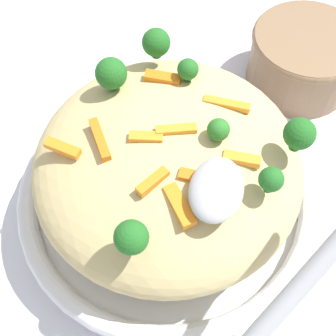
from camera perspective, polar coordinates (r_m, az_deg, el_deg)
The scene contains 22 objects.
ground_plane at distance 0.47m, azimuth -0.00°, elevation -4.95°, with size 2.40×2.40×0.00m, color silver.
serving_bowl at distance 0.45m, azimuth -0.00°, elevation -3.59°, with size 0.29×0.29×0.04m.
pasta_mound at distance 0.40m, azimuth -0.00°, elevation 0.54°, with size 0.24×0.24×0.09m, color #D1BA7A.
carrot_piece_0 at distance 0.37m, azimuth -13.18°, elevation 2.46°, with size 0.03×0.01×0.01m, color orange.
carrot_piece_1 at distance 0.34m, azimuth -1.20°, elevation -1.88°, with size 0.03×0.01×0.01m, color orange.
carrot_piece_2 at distance 0.34m, azimuth 3.93°, elevation -1.26°, with size 0.03×0.01×0.01m, color orange.
carrot_piece_3 at distance 0.33m, azimuth 1.45°, elevation -4.76°, with size 0.04×0.01×0.01m, color orange.
carrot_piece_4 at distance 0.41m, azimuth -0.69°, elevation 11.31°, with size 0.03×0.01×0.01m, color orange.
carrot_piece_5 at distance 0.36m, azimuth -2.79°, elevation 3.92°, with size 0.03×0.01×0.01m, color orange.
carrot_piece_6 at distance 0.39m, azimuth 7.41°, elevation 8.01°, with size 0.04×0.01×0.01m, color orange.
carrot_piece_7 at distance 0.36m, azimuth -8.59°, elevation 3.56°, with size 0.04×0.01×0.01m, color orange.
carrot_piece_8 at distance 0.36m, azimuth 9.27°, elevation 1.12°, with size 0.03×0.01×0.01m, color orange.
carrot_piece_9 at distance 0.36m, azimuth 1.03°, elevation 4.79°, with size 0.03×0.01×0.01m, color orange.
broccoli_floret_0 at distance 0.36m, azimuth 6.38°, elevation 4.80°, with size 0.02×0.02×0.02m.
broccoli_floret_1 at distance 0.40m, azimuth -7.18°, elevation 11.72°, with size 0.03×0.03×0.03m.
broccoli_floret_2 at distance 0.31m, azimuth -5.35°, elevation -8.58°, with size 0.02×0.02×0.03m.
broccoli_floret_3 at distance 0.34m, azimuth 12.88°, elevation -1.46°, with size 0.02×0.02×0.02m.
broccoli_floret_4 at distance 0.42m, azimuth -1.50°, elevation 15.51°, with size 0.03×0.03×0.03m.
broccoli_floret_5 at distance 0.36m, azimuth 16.25°, elevation 4.12°, with size 0.03×0.03×0.03m.
broccoli_floret_6 at distance 0.40m, azimuth 3.15°, elevation 12.18°, with size 0.02×0.02×0.02m.
serving_spoon at distance 0.30m, azimuth 11.40°, elevation -5.06°, with size 0.16×0.15×0.11m.
companion_bowl at distance 0.57m, azimuth 16.78°, elevation 13.27°, with size 0.13×0.13×0.07m.
Camera 1 is at (-0.21, -0.05, 0.42)m, focal length 48.29 mm.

